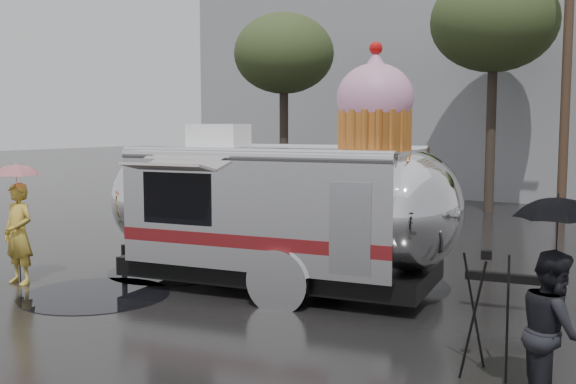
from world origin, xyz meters
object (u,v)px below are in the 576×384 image
Objects in this scene: airstream_trailer at (284,204)px; person_left at (19,234)px; tripod at (485,301)px; person_right at (553,332)px.

airstream_trailer reaches higher than person_left.
tripod is at bearing -0.05° from person_left.
tripod is (4.29, -2.33, -0.65)m from airstream_trailer.
person_left is 8.69m from tripod.
airstream_trailer is 4.92m from tripod.
person_right is at bearing -50.08° from tripod.
person_right is at bearing -3.74° from person_left.
person_left is 9.59m from person_right.
airstream_trailer reaches higher than tripod.
person_left is at bearing -161.04° from airstream_trailer.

